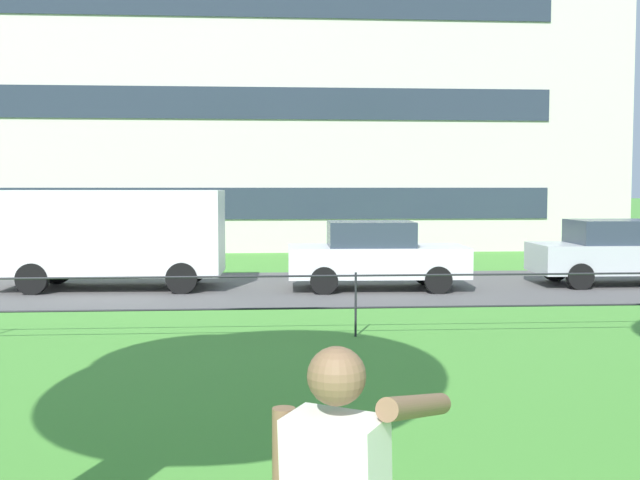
{
  "coord_description": "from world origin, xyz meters",
  "views": [
    {
      "loc": [
        -1.43,
        -0.67,
        2.32
      ],
      "look_at": [
        -0.89,
        6.73,
        1.82
      ],
      "focal_mm": 44.03,
      "sensor_mm": 36.0,
      "label": 1
    }
  ],
  "objects_px": {
    "car_white_far_left": "(375,255)",
    "car_silver_center": "(617,252)",
    "panel_van_right": "(112,233)",
    "apartment_building_background": "(112,71)"
  },
  "relations": [
    {
      "from": "panel_van_right",
      "to": "car_white_far_left",
      "type": "height_order",
      "value": "panel_van_right"
    },
    {
      "from": "car_white_far_left",
      "to": "car_silver_center",
      "type": "relative_size",
      "value": 1.01
    },
    {
      "from": "car_white_far_left",
      "to": "apartment_building_background",
      "type": "bearing_deg",
      "value": 118.58
    },
    {
      "from": "car_white_far_left",
      "to": "panel_van_right",
      "type": "bearing_deg",
      "value": 174.67
    },
    {
      "from": "panel_van_right",
      "to": "apartment_building_background",
      "type": "height_order",
      "value": "apartment_building_background"
    },
    {
      "from": "panel_van_right",
      "to": "car_white_far_left",
      "type": "xyz_separation_m",
      "value": [
        5.95,
        -0.56,
        -0.49
      ]
    },
    {
      "from": "panel_van_right",
      "to": "car_white_far_left",
      "type": "distance_m",
      "value": 6.0
    },
    {
      "from": "panel_van_right",
      "to": "car_silver_center",
      "type": "relative_size",
      "value": 1.25
    },
    {
      "from": "panel_van_right",
      "to": "apartment_building_background",
      "type": "bearing_deg",
      "value": 100.29
    },
    {
      "from": "car_white_far_left",
      "to": "apartment_building_background",
      "type": "relative_size",
      "value": 0.1
    }
  ]
}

